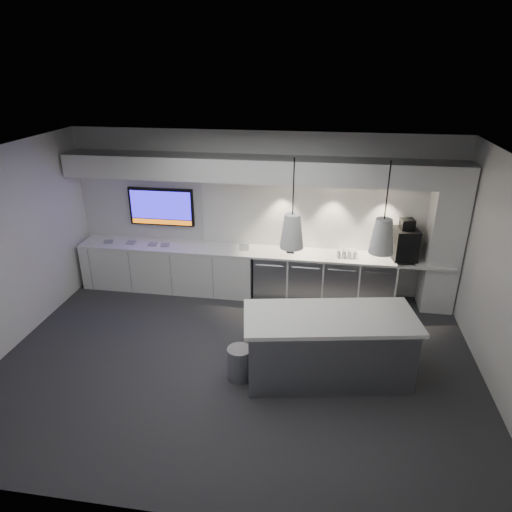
% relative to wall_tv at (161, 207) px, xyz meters
% --- Properties ---
extents(floor, '(7.00, 7.00, 0.00)m').
position_rel_wall_tv_xyz_m(floor, '(1.90, -2.45, -1.56)').
color(floor, '#2F2F32').
rests_on(floor, ground).
extents(ceiling, '(7.00, 7.00, 0.00)m').
position_rel_wall_tv_xyz_m(ceiling, '(1.90, -2.45, 1.44)').
color(ceiling, black).
rests_on(ceiling, wall_back).
extents(wall_back, '(7.00, 0.00, 7.00)m').
position_rel_wall_tv_xyz_m(wall_back, '(1.90, 0.05, -0.06)').
color(wall_back, white).
rests_on(wall_back, floor).
extents(wall_front, '(7.00, 0.00, 7.00)m').
position_rel_wall_tv_xyz_m(wall_front, '(1.90, -4.95, -0.06)').
color(wall_front, white).
rests_on(wall_front, floor).
extents(wall_right, '(0.00, 7.00, 7.00)m').
position_rel_wall_tv_xyz_m(wall_right, '(5.40, -2.45, -0.06)').
color(wall_right, white).
rests_on(wall_right, floor).
extents(back_counter, '(6.80, 0.65, 0.04)m').
position_rel_wall_tv_xyz_m(back_counter, '(1.90, -0.27, -0.68)').
color(back_counter, white).
rests_on(back_counter, left_base_cabinets).
extents(left_base_cabinets, '(3.30, 0.63, 0.86)m').
position_rel_wall_tv_xyz_m(left_base_cabinets, '(0.15, -0.27, -1.13)').
color(left_base_cabinets, white).
rests_on(left_base_cabinets, floor).
extents(fridge_unit_a, '(0.60, 0.61, 0.85)m').
position_rel_wall_tv_xyz_m(fridge_unit_a, '(2.15, -0.27, -1.13)').
color(fridge_unit_a, '#999CA2').
rests_on(fridge_unit_a, floor).
extents(fridge_unit_b, '(0.60, 0.61, 0.85)m').
position_rel_wall_tv_xyz_m(fridge_unit_b, '(2.78, -0.27, -1.13)').
color(fridge_unit_b, '#999CA2').
rests_on(fridge_unit_b, floor).
extents(fridge_unit_c, '(0.60, 0.61, 0.85)m').
position_rel_wall_tv_xyz_m(fridge_unit_c, '(3.41, -0.27, -1.13)').
color(fridge_unit_c, '#999CA2').
rests_on(fridge_unit_c, floor).
extents(fridge_unit_d, '(0.60, 0.61, 0.85)m').
position_rel_wall_tv_xyz_m(fridge_unit_d, '(4.04, -0.27, -1.13)').
color(fridge_unit_d, '#999CA2').
rests_on(fridge_unit_d, floor).
extents(backsplash, '(4.60, 0.03, 1.30)m').
position_rel_wall_tv_xyz_m(backsplash, '(3.10, 0.03, -0.01)').
color(backsplash, white).
rests_on(backsplash, wall_back).
extents(soffit, '(6.90, 0.60, 0.40)m').
position_rel_wall_tv_xyz_m(soffit, '(1.90, -0.25, 0.84)').
color(soffit, white).
rests_on(soffit, wall_back).
extents(column, '(0.55, 0.55, 2.60)m').
position_rel_wall_tv_xyz_m(column, '(5.10, -0.25, -0.26)').
color(column, white).
rests_on(column, floor).
extents(wall_tv, '(1.25, 0.07, 0.72)m').
position_rel_wall_tv_xyz_m(wall_tv, '(0.00, 0.00, 0.00)').
color(wall_tv, black).
rests_on(wall_tv, wall_back).
extents(island, '(2.45, 1.39, 0.98)m').
position_rel_wall_tv_xyz_m(island, '(3.21, -2.55, -1.07)').
color(island, '#999CA2').
rests_on(island, floor).
extents(bin, '(0.39, 0.39, 0.47)m').
position_rel_wall_tv_xyz_m(bin, '(2.01, -2.76, -1.32)').
color(bin, '#999CA2').
rests_on(bin, floor).
extents(coffee_machine, '(0.47, 0.62, 0.73)m').
position_rel_wall_tv_xyz_m(coffee_machine, '(4.46, -0.25, -0.36)').
color(coffee_machine, black).
rests_on(coffee_machine, back_counter).
extents(sign_black, '(0.14, 0.04, 0.18)m').
position_rel_wall_tv_xyz_m(sign_black, '(2.49, -0.31, -0.57)').
color(sign_black, black).
rests_on(sign_black, back_counter).
extents(sign_white, '(0.18, 0.03, 0.14)m').
position_rel_wall_tv_xyz_m(sign_white, '(1.64, -0.32, -0.59)').
color(sign_white, white).
rests_on(sign_white, back_counter).
extents(cup_cluster, '(0.35, 0.16, 0.14)m').
position_rel_wall_tv_xyz_m(cup_cluster, '(3.49, -0.34, -0.59)').
color(cup_cluster, silver).
rests_on(cup_cluster, back_counter).
extents(tray_a, '(0.20, 0.20, 0.02)m').
position_rel_wall_tv_xyz_m(tray_a, '(-1.01, -0.30, -0.65)').
color(tray_a, '#999999').
rests_on(tray_a, back_counter).
extents(tray_b, '(0.17, 0.17, 0.02)m').
position_rel_wall_tv_xyz_m(tray_b, '(-0.55, -0.28, -0.65)').
color(tray_b, '#999999').
rests_on(tray_b, back_counter).
extents(tray_c, '(0.18, 0.18, 0.02)m').
position_rel_wall_tv_xyz_m(tray_c, '(-0.11, -0.30, -0.65)').
color(tray_c, '#999999').
rests_on(tray_c, back_counter).
extents(tray_d, '(0.19, 0.19, 0.02)m').
position_rel_wall_tv_xyz_m(tray_d, '(0.13, -0.30, -0.65)').
color(tray_d, '#999999').
rests_on(tray_d, back_counter).
extents(pendant_left, '(0.30, 0.30, 1.13)m').
position_rel_wall_tv_xyz_m(pendant_left, '(2.66, -2.55, 0.59)').
color(pendant_left, white).
rests_on(pendant_left, ceiling).
extents(pendant_right, '(0.30, 0.30, 1.13)m').
position_rel_wall_tv_xyz_m(pendant_right, '(3.76, -2.55, 0.59)').
color(pendant_right, white).
rests_on(pendant_right, ceiling).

